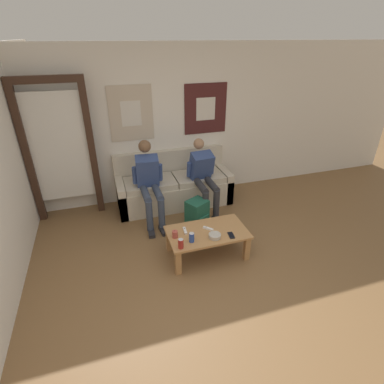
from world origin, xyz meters
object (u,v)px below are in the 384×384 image
(backpack, at_px, (198,214))
(person_seated_adult, at_px, (149,180))
(ceramic_bowl, at_px, (215,236))
(drink_can_red, at_px, (181,244))
(pillar_candle, at_px, (175,234))
(coffee_table, at_px, (207,235))
(game_controller_near_right, at_px, (185,231))
(person_seated_teen, at_px, (203,175))
(game_controller_near_left, at_px, (208,229))
(couch, at_px, (174,187))
(cell_phone, at_px, (231,235))
(drink_can_blue, at_px, (192,237))

(backpack, bearing_deg, person_seated_adult, 146.30)
(ceramic_bowl, distance_m, drink_can_red, 0.47)
(ceramic_bowl, bearing_deg, pillar_candle, 161.56)
(coffee_table, xyz_separation_m, drink_can_red, (-0.42, -0.22, 0.13))
(backpack, xyz_separation_m, pillar_candle, (-0.53, -0.69, 0.21))
(coffee_table, distance_m, game_controller_near_right, 0.30)
(person_seated_teen, distance_m, game_controller_near_left, 1.16)
(backpack, height_order, game_controller_near_right, backpack)
(couch, relative_size, game_controller_near_right, 13.07)
(coffee_table, distance_m, ceramic_bowl, 0.18)
(backpack, distance_m, cell_phone, 0.90)
(drink_can_red, height_order, cell_phone, drink_can_red)
(drink_can_red, bearing_deg, game_controller_near_left, 30.58)
(backpack, distance_m, game_controller_near_right, 0.74)
(drink_can_red, bearing_deg, pillar_candle, 93.31)
(person_seated_adult, xyz_separation_m, backpack, (0.64, -0.42, -0.47))
(person_seated_adult, bearing_deg, ceramic_bowl, -65.57)
(person_seated_adult, bearing_deg, backpack, -33.70)
(ceramic_bowl, xyz_separation_m, cell_phone, (0.21, -0.02, -0.03))
(coffee_table, xyz_separation_m, game_controller_near_left, (0.03, 0.04, 0.08))
(person_seated_adult, distance_m, game_controller_near_right, 1.10)
(couch, bearing_deg, backpack, -78.43)
(drink_can_red, distance_m, game_controller_near_left, 0.52)
(drink_can_blue, distance_m, game_controller_near_right, 0.24)
(person_seated_teen, relative_size, game_controller_near_left, 8.95)
(person_seated_adult, distance_m, drink_can_blue, 1.32)
(game_controller_near_left, bearing_deg, backpack, 83.51)
(couch, height_order, person_seated_adult, person_seated_adult)
(drink_can_blue, bearing_deg, drink_can_red, -153.40)
(cell_phone, bearing_deg, game_controller_near_left, 136.78)
(drink_can_red, bearing_deg, coffee_table, 28.03)
(ceramic_bowl, height_order, cell_phone, ceramic_bowl)
(person_seated_adult, height_order, pillar_candle, person_seated_adult)
(couch, xyz_separation_m, drink_can_red, (-0.35, -1.72, 0.13))
(couch, xyz_separation_m, drink_can_blue, (-0.19, -1.64, 0.13))
(coffee_table, distance_m, cell_phone, 0.32)
(person_seated_teen, distance_m, ceramic_bowl, 1.33)
(person_seated_adult, bearing_deg, pillar_candle, -84.60)
(couch, bearing_deg, person_seated_teen, -42.99)
(person_seated_teen, distance_m, game_controller_near_right, 1.23)
(couch, bearing_deg, game_controller_near_left, -86.47)
(game_controller_near_left, relative_size, cell_phone, 0.91)
(couch, relative_size, game_controller_near_left, 14.73)
(backpack, height_order, pillar_candle, pillar_candle)
(drink_can_blue, height_order, game_controller_near_right, drink_can_blue)
(pillar_candle, height_order, drink_can_red, drink_can_red)
(person_seated_adult, distance_m, game_controller_near_left, 1.25)
(backpack, distance_m, drink_can_red, 1.08)
(game_controller_near_left, distance_m, game_controller_near_right, 0.31)
(drink_can_red, relative_size, game_controller_near_right, 0.85)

